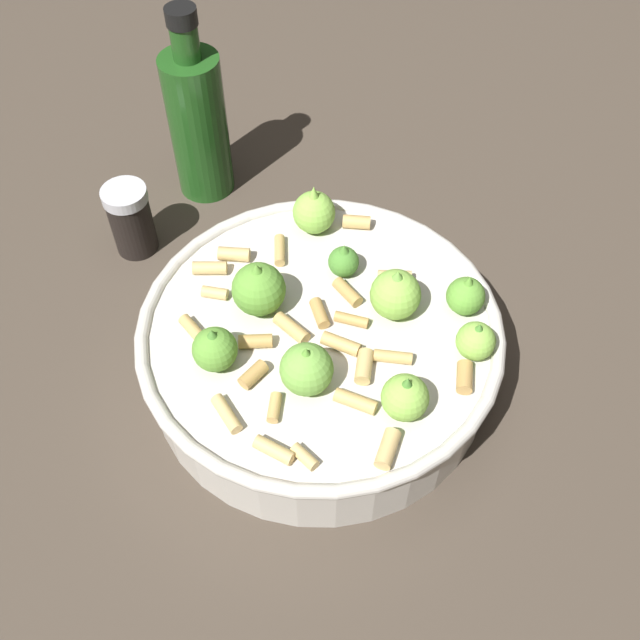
# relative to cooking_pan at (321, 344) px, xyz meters

# --- Properties ---
(ground_plane) EXTENTS (2.40, 2.40, 0.00)m
(ground_plane) POSITION_rel_cooking_pan_xyz_m (0.00, -0.00, -0.04)
(ground_plane) COLOR #42382D
(cooking_pan) EXTENTS (0.31, 0.31, 0.12)m
(cooking_pan) POSITION_rel_cooking_pan_xyz_m (0.00, 0.00, 0.00)
(cooking_pan) COLOR beige
(cooking_pan) RESTS_ON ground
(pepper_shaker) EXTENTS (0.04, 0.04, 0.08)m
(pepper_shaker) POSITION_rel_cooking_pan_xyz_m (0.05, -0.24, -0.00)
(pepper_shaker) COLOR black
(pepper_shaker) RESTS_ON ground
(olive_oil_bottle) EXTENTS (0.06, 0.06, 0.21)m
(olive_oil_bottle) POSITION_rel_cooking_pan_xyz_m (-0.06, -0.28, 0.04)
(olive_oil_bottle) COLOR #1E4C19
(olive_oil_bottle) RESTS_ON ground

